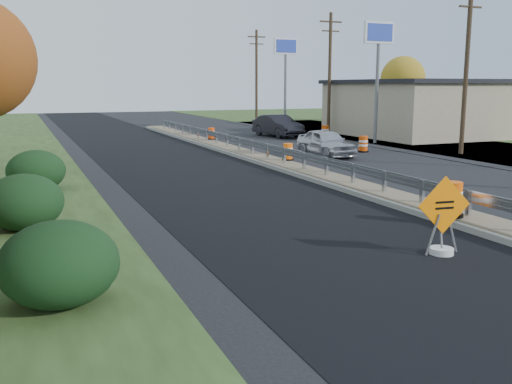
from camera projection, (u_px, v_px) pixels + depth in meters
name	position (u px, v px, depth m)	size (l,w,h in m)	color
ground	(384.00, 198.00, 19.67)	(140.00, 140.00, 0.00)	black
milled_overlay	(183.00, 167.00, 27.08)	(7.20, 120.00, 0.01)	black
median	(284.00, 165.00, 26.91)	(1.60, 55.00, 0.23)	gray
guardrail	(276.00, 150.00, 27.70)	(0.10, 46.15, 0.72)	silver
retail_building_near	(458.00, 107.00, 45.35)	(18.50, 12.50, 4.27)	tan
pylon_sign_mid	(379.00, 44.00, 36.97)	(2.20, 0.30, 7.90)	slate
pylon_sign_north	(286.00, 55.00, 49.67)	(2.20, 0.30, 7.90)	slate
utility_pole_smid	(467.00, 65.00, 31.27)	(1.90, 0.26, 9.40)	#473523
utility_pole_nmid	(330.00, 71.00, 44.89)	(1.90, 0.26, 9.40)	#473523
utility_pole_north	(256.00, 75.00, 58.50)	(1.90, 0.26, 9.40)	#473523
hedge_south	(59.00, 263.00, 9.93)	(2.09, 2.09, 1.52)	black
hedge_mid	(24.00, 202.00, 15.18)	(2.09, 2.09, 1.52)	black
hedge_north	(36.00, 170.00, 20.82)	(2.09, 2.09, 1.52)	black
tree_far_yellow	(403.00, 79.00, 59.51)	(4.62, 4.62, 6.86)	#473523
caution_sign	(442.00, 235.00, 12.98)	(1.31, 0.55, 1.82)	white
barrel_median_near	(452.00, 200.00, 15.75)	(0.67, 0.67, 0.98)	black
barrel_median_mid	(288.00, 152.00, 27.71)	(0.56, 0.56, 0.83)	black
barrel_median_far	(211.00, 134.00, 38.53)	(0.54, 0.54, 0.79)	black
barrel_shoulder_near	(363.00, 144.00, 33.17)	(0.64, 0.64, 0.94)	black
barrel_shoulder_mid	(325.00, 132.00, 41.62)	(0.65, 0.65, 0.96)	black
car_silver	(326.00, 143.00, 31.28)	(1.74, 4.33, 1.48)	silver
car_dark_mid	(278.00, 126.00, 43.14)	(1.75, 5.01, 1.65)	black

